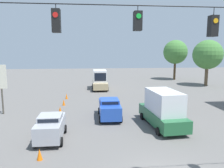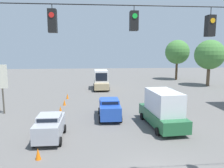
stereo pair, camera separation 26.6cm
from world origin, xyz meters
TOP-DOWN VIEW (x-y plane):
  - overhead_signal_span at (0.03, 0.77)m, footprint 19.95×0.38m
  - sedan_grey_oncoming_far at (-5.43, -15.24)m, footprint 2.36×3.98m
  - box_truck_green_crossing_near at (-2.61, -7.84)m, footprint 2.80×6.27m
  - box_truck_tan_withflow_deep at (1.85, -27.01)m, footprint 2.60×6.41m
  - sedan_blue_withflow_mid at (1.70, -10.71)m, footprint 2.15×4.51m
  - sedan_silver_parked_shoulder at (6.44, -5.96)m, footprint 1.97×3.83m
  - traffic_cone_nearest at (6.59, -2.91)m, footprint 0.34×0.34m
  - traffic_cone_second at (6.58, -6.26)m, footprint 0.34×0.34m
  - traffic_cone_third at (6.49, -9.58)m, footprint 0.34×0.34m
  - traffic_cone_fourth at (6.68, -12.94)m, footprint 0.34×0.34m
  - traffic_cone_fifth at (6.66, -16.06)m, footprint 0.34×0.34m
  - traffic_cone_farthest at (6.70, -19.60)m, footprint 0.34×0.34m
  - tree_horizon_left at (-15.36, -37.27)m, footprint 5.24×5.24m
  - tree_horizon_right at (-17.88, -28.38)m, footprint 5.32×5.32m

SIDE VIEW (x-z plane):
  - traffic_cone_nearest at x=6.59m, z-range 0.00..0.71m
  - traffic_cone_second at x=6.58m, z-range 0.00..0.71m
  - traffic_cone_third at x=6.49m, z-range 0.00..0.71m
  - traffic_cone_fourth at x=6.68m, z-range 0.00..0.71m
  - traffic_cone_fifth at x=6.66m, z-range 0.00..0.71m
  - traffic_cone_farthest at x=6.70m, z-range 0.00..0.71m
  - sedan_silver_parked_shoulder at x=6.44m, z-range 0.04..1.90m
  - sedan_blue_withflow_mid at x=1.70m, z-range 0.04..1.91m
  - sedan_grey_oncoming_far at x=-5.43m, z-range 0.04..1.99m
  - box_truck_green_crossing_near at x=-2.61m, z-range -0.04..3.11m
  - box_truck_tan_withflow_deep at x=1.85m, z-range -0.04..3.15m
  - overhead_signal_span at x=0.03m, z-range 1.21..9.95m
  - tree_horizon_right at x=-17.88m, z-range 1.50..9.88m
  - tree_horizon_left at x=-15.36m, z-range 1.73..10.49m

